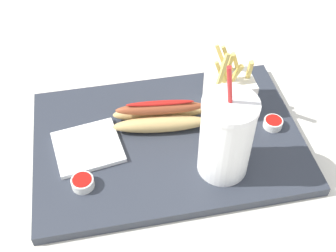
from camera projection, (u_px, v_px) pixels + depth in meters
The scene contains 8 objects.
ground_plane at pixel (168, 147), 0.84m from camera, with size 2.40×2.40×0.02m, color silver.
food_tray at pixel (168, 140), 0.82m from camera, with size 0.50×0.34×0.02m, color #2D333D.
soda_cup at pixel (226, 137), 0.71m from camera, with size 0.09×0.09×0.23m.
fries_basket at pixel (229, 91), 0.84m from camera, with size 0.08×0.08×0.14m.
hot_dog_1 at pixel (160, 116), 0.82m from camera, with size 0.19×0.08×0.06m.
ketchup_cup_1 at pixel (83, 182), 0.73m from camera, with size 0.04×0.04×0.02m.
ketchup_cup_2 at pixel (273, 123), 0.83m from camera, with size 0.04×0.04×0.02m.
napkin_stack at pixel (88, 146), 0.79m from camera, with size 0.12×0.11×0.01m, color white.
Camera 1 is at (0.10, 0.53, 0.63)m, focal length 46.54 mm.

